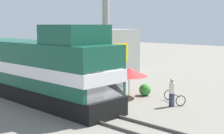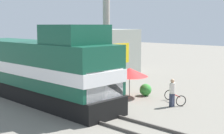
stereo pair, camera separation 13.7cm
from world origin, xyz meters
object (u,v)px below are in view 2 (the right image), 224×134
person_bystander (172,92)px  locomotive (39,69)px  bicycle (175,98)px  billboard_sign (121,56)px  utility_pole (106,9)px  vendor_umbrella (130,72)px

person_bystander → locomotive: bearing=123.1°
person_bystander → bicycle: (0.92, 0.40, -0.58)m
billboard_sign → bicycle: billboard_sign is taller
billboard_sign → bicycle: (-1.46, -6.01, -2.17)m
utility_pole → person_bystander: 7.57m
locomotive → billboard_sign: 7.11m
locomotive → vendor_umbrella: locomotive is taller
locomotive → billboard_sign: (7.06, -0.77, 0.42)m
utility_pole → vendor_umbrella: utility_pole is taller
utility_pole → bicycle: (0.97, -5.20, -5.68)m
bicycle → billboard_sign: bearing=-72.3°
billboard_sign → locomotive: bearing=173.8°
bicycle → utility_pole: bearing=-48.1°
bicycle → locomotive: bearing=-19.1°
vendor_umbrella → bicycle: 3.57m
utility_pole → bicycle: 7.76m
billboard_sign → bicycle: 6.56m
locomotive → bicycle: bearing=-50.5°
locomotive → billboard_sign: size_ratio=3.95×
utility_pole → bicycle: utility_pole is taller
locomotive → person_bystander: 8.64m
billboard_sign → person_bystander: billboard_sign is taller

